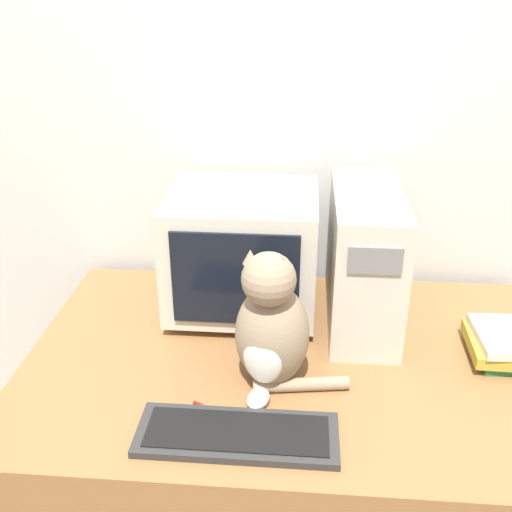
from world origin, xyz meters
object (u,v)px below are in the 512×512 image
Objects in this scene: computer_tower at (364,258)px; book_stack at (501,344)px; keyboard at (237,434)px; cat at (272,328)px; pen at (217,413)px; crt_monitor at (242,251)px.

computer_tower is 0.43m from book_stack.
keyboard is 0.76m from book_stack.
cat reaches higher than pen.
computer_tower is at bearing -5.21° from crt_monitor.
crt_monitor reaches higher than pen.
crt_monitor is at bearing 164.07° from book_stack.
computer_tower is at bearing 60.26° from keyboard.
keyboard is (0.05, -0.57, -0.18)m from crt_monitor.
book_stack is at bearing -25.43° from computer_tower.
computer_tower is 3.74× the size of pen.
pen is (-0.06, 0.07, -0.01)m from keyboard.
book_stack is at bearing 28.74° from keyboard.
computer_tower is 1.28× the size of cat.
crt_monitor reaches higher than keyboard.
book_stack is 1.66× the size of pen.
crt_monitor is 0.60m from keyboard.
computer_tower is at bearing 68.00° from cat.
cat reaches higher than crt_monitor.
computer_tower reaches higher than pen.
cat reaches higher than book_stack.
cat is at bearing 73.18° from keyboard.
computer_tower is 0.62m from pen.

